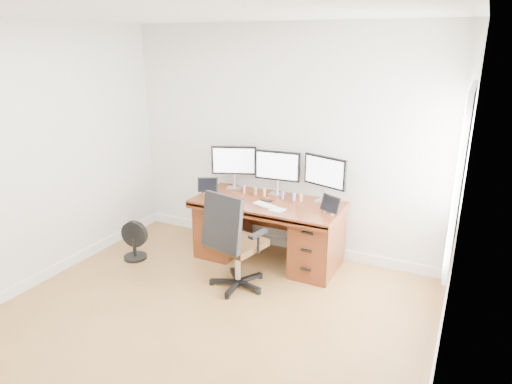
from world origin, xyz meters
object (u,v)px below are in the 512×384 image
at_px(floor_fan, 134,241).
at_px(keyboard, 264,205).
at_px(office_chair, 234,257).
at_px(monitor_center, 277,167).
at_px(desk, 268,228).

height_order(floor_fan, keyboard, keyboard).
bearing_deg(office_chair, floor_fan, -170.42).
bearing_deg(keyboard, office_chair, -77.17).
bearing_deg(monitor_center, floor_fan, -152.15).
distance_m(monitor_center, keyboard, 0.53).
relative_size(office_chair, monitor_center, 1.95).
height_order(office_chair, monitor_center, monitor_center).
distance_m(floor_fan, keyboard, 1.64).
bearing_deg(desk, monitor_center, 89.97).
height_order(floor_fan, monitor_center, monitor_center).
relative_size(floor_fan, keyboard, 1.82).
bearing_deg(floor_fan, monitor_center, 22.87).
xyz_separation_m(floor_fan, monitor_center, (1.45, 0.91, 0.86)).
xyz_separation_m(desk, office_chair, (-0.04, -0.75, -0.05)).
distance_m(office_chair, monitor_center, 1.23).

